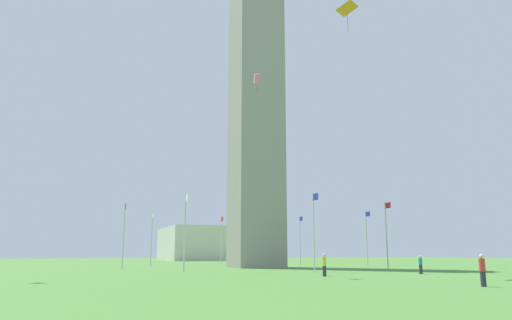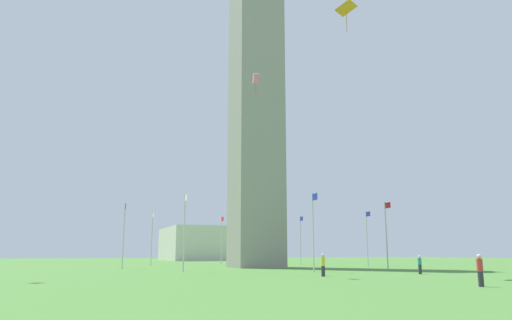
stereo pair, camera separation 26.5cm
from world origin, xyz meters
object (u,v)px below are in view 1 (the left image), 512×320
obelisk_monument (256,62)px  flagpole_sw (152,236)px  flagpole_nw (185,228)px  person_teal_shirt (421,265)px  person_yellow_shirt (324,265)px  kite_pink_box (257,79)px  flagpole_e (367,236)px  flagpole_s (221,238)px  flagpole_ne (387,232)px  kite_orange_diamond (347,9)px  distant_building (192,244)px  flagpole_w (124,232)px  person_red_shirt (482,270)px  flagpole_n (314,228)px  flagpole_se (300,238)px

obelisk_monument → flagpole_sw: (-11.53, -11.59, -23.36)m
flagpole_nw → person_teal_shirt: 21.99m
person_yellow_shirt → kite_pink_box: (-2.27, -4.75, 15.51)m
kite_pink_box → obelisk_monument: bearing=160.3°
flagpole_sw → kite_pink_box: 35.88m
flagpole_e → flagpole_s: same height
flagpole_ne → kite_orange_diamond: kite_orange_diamond is taller
obelisk_monument → flagpole_s: 28.50m
kite_pink_box → distant_building: (-88.08, 14.14, -12.25)m
flagpole_w → person_red_shirt: 40.90m
flagpole_n → person_red_shirt: (21.15, -0.51, -3.31)m
obelisk_monument → distant_building: (-66.08, 6.28, -23.40)m
kite_pink_box → distant_building: 90.05m
flagpole_se → kite_pink_box: size_ratio=4.26×
flagpole_se → person_red_shirt: (49.14, -12.11, -3.31)m
flagpole_s → distant_building: size_ratio=0.28×
person_yellow_shirt → kite_orange_diamond: kite_orange_diamond is taller
flagpole_sw → distant_building: size_ratio=0.28×
flagpole_ne → flagpole_w: size_ratio=1.00×
flagpole_e → flagpole_nw: 30.29m
flagpole_ne → flagpole_w: 30.29m
distant_building → person_teal_shirt: bearing=0.3°
flagpole_se → flagpole_sw: (-0.00, -23.19, 0.00)m
obelisk_monument → kite_pink_box: (22.00, -7.86, -11.15)m
flagpole_ne → distant_building: distant_building is taller
obelisk_monument → flagpole_se: (-11.53, 11.59, -23.36)m
person_teal_shirt → kite_orange_diamond: 23.31m
person_yellow_shirt → flagpole_s: bearing=-31.4°
flagpole_ne → flagpole_nw: 23.19m
flagpole_ne → flagpole_w: (-11.59, -27.99, 0.00)m
flagpole_s → flagpole_nw: bearing=-22.5°
person_teal_shirt → flagpole_n: bearing=9.4°
kite_orange_diamond → flagpole_s: bearing=179.6°
flagpole_se → flagpole_n: bearing=-22.5°
distant_building → flagpole_e: bearing=8.7°
flagpole_e → person_teal_shirt: size_ratio=4.76×
flagpole_s → kite_pink_box: kite_pink_box is taller
flagpole_w → person_yellow_shirt: bearing=28.8°
flagpole_sw → distant_building: 57.41m
flagpole_e → kite_pink_box: 34.91m
kite_orange_diamond → kite_pink_box: 10.34m
obelisk_monument → kite_pink_box: obelisk_monument is taller
person_red_shirt → kite_pink_box: size_ratio=0.97×
flagpole_se → kite_orange_diamond: bearing=-18.3°
flagpole_s → obelisk_monument: bearing=-0.0°
obelisk_monument → flagpole_nw: 28.56m
flagpole_sw → flagpole_n: bearing=22.5°
flagpole_n → flagpole_e: bearing=135.0°
flagpole_s → kite_orange_diamond: bearing=-0.4°
obelisk_monument → flagpole_e: obelisk_monument is taller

